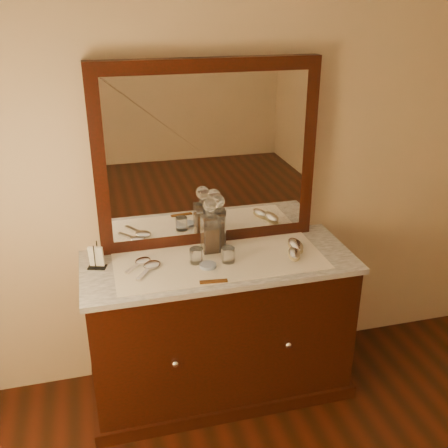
{
  "coord_description": "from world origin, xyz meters",
  "views": [
    {
      "loc": [
        -0.59,
        -0.4,
        2.14
      ],
      "look_at": [
        0.0,
        1.85,
        1.1
      ],
      "focal_mm": 41.67,
      "sensor_mm": 36.0,
      "label": 1
    }
  ],
  "objects": [
    {
      "name": "dresser_cabinet",
      "position": [
        0.0,
        1.96,
        0.41
      ],
      "size": [
        1.4,
        0.55,
        0.82
      ],
      "primitive_type": "cube",
      "color": "black",
      "rests_on": "floor"
    },
    {
      "name": "dresser_plinth",
      "position": [
        0.0,
        1.96,
        0.04
      ],
      "size": [
        1.46,
        0.59,
        0.08
      ],
      "primitive_type": "cube",
      "color": "black",
      "rests_on": "floor"
    },
    {
      "name": "knob_left",
      "position": [
        -0.3,
        1.67,
        0.45
      ],
      "size": [
        0.04,
        0.04,
        0.04
      ],
      "primitive_type": "sphere",
      "color": "silver",
      "rests_on": "dresser_cabinet"
    },
    {
      "name": "knob_right",
      "position": [
        0.3,
        1.67,
        0.45
      ],
      "size": [
        0.04,
        0.04,
        0.04
      ],
      "primitive_type": "sphere",
      "color": "silver",
      "rests_on": "dresser_cabinet"
    },
    {
      "name": "marble_top",
      "position": [
        0.0,
        1.96,
        0.83
      ],
      "size": [
        1.44,
        0.59,
        0.03
      ],
      "primitive_type": "cube",
      "color": "white",
      "rests_on": "dresser_cabinet"
    },
    {
      "name": "mirror_frame",
      "position": [
        0.0,
        2.2,
        1.35
      ],
      "size": [
        1.2,
        0.08,
        1.0
      ],
      "primitive_type": "cube",
      "color": "black",
      "rests_on": "marble_top"
    },
    {
      "name": "mirror_glass",
      "position": [
        0.0,
        2.17,
        1.35
      ],
      "size": [
        1.06,
        0.01,
        0.86
      ],
      "primitive_type": "cube",
      "color": "white",
      "rests_on": "marble_top"
    },
    {
      "name": "lace_runner",
      "position": [
        0.0,
        1.94,
        0.85
      ],
      "size": [
        1.1,
        0.45,
        0.0
      ],
      "primitive_type": "cube",
      "color": "white",
      "rests_on": "marble_top"
    },
    {
      "name": "pin_dish",
      "position": [
        -0.08,
        1.89,
        0.86
      ],
      "size": [
        0.11,
        0.11,
        0.02
      ],
      "primitive_type": "cylinder",
      "rotation": [
        0.0,
        0.0,
        -0.37
      ],
      "color": "white",
      "rests_on": "lace_runner"
    },
    {
      "name": "comb",
      "position": [
        -0.08,
        1.73,
        0.86
      ],
      "size": [
        0.14,
        0.04,
        0.01
      ],
      "primitive_type": "cube",
      "rotation": [
        0.0,
        0.0,
        -0.11
      ],
      "color": "brown",
      "rests_on": "lace_runner"
    },
    {
      "name": "napkin_rack",
      "position": [
        -0.63,
        2.03,
        0.91
      ],
      "size": [
        0.1,
        0.08,
        0.14
      ],
      "color": "black",
      "rests_on": "marble_top"
    },
    {
      "name": "decanter_left",
      "position": [
        -0.02,
        2.07,
        0.97
      ],
      "size": [
        0.09,
        0.09,
        0.31
      ],
      "color": "brown",
      "rests_on": "lace_runner"
    },
    {
      "name": "decanter_right",
      "position": [
        0.03,
        2.11,
        0.97
      ],
      "size": [
        0.11,
        0.11,
        0.3
      ],
      "color": "brown",
      "rests_on": "lace_runner"
    },
    {
      "name": "brush_near",
      "position": [
        0.39,
        1.88,
        0.87
      ],
      "size": [
        0.1,
        0.15,
        0.04
      ],
      "color": "tan",
      "rests_on": "lace_runner"
    },
    {
      "name": "brush_far",
      "position": [
        0.43,
        1.96,
        0.88
      ],
      "size": [
        0.08,
        0.16,
        0.04
      ],
      "color": "tan",
      "rests_on": "lace_runner"
    },
    {
      "name": "hand_mirror_outer",
      "position": [
        -0.41,
        2.01,
        0.86
      ],
      "size": [
        0.16,
        0.17,
        0.02
      ],
      "color": "silver",
      "rests_on": "lace_runner"
    },
    {
      "name": "hand_mirror_inner",
      "position": [
        -0.36,
        1.95,
        0.86
      ],
      "size": [
        0.16,
        0.21,
        0.02
      ],
      "color": "silver",
      "rests_on": "lace_runner"
    },
    {
      "name": "tumblers",
      "position": [
        -0.04,
        1.93,
        0.89
      ],
      "size": [
        0.23,
        0.1,
        0.08
      ],
      "color": "white",
      "rests_on": "lace_runner"
    }
  ]
}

